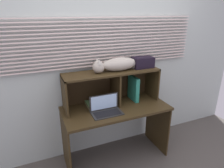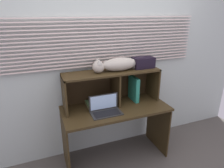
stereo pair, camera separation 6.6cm
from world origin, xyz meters
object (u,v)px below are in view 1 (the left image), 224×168
(book_stack, at_px, (94,105))
(laptop, at_px, (106,109))
(storage_box, at_px, (143,62))
(cat, at_px, (117,65))
(binder_upright, at_px, (133,88))

(book_stack, bearing_deg, laptop, -65.76)
(storage_box, bearing_deg, cat, 180.00)
(binder_upright, bearing_deg, laptop, -157.30)
(book_stack, height_order, storage_box, storage_box)
(book_stack, bearing_deg, cat, 0.93)
(cat, bearing_deg, book_stack, -179.07)
(book_stack, distance_m, storage_box, 0.82)
(cat, height_order, binder_upright, cat)
(book_stack, relative_size, storage_box, 0.97)
(laptop, xyz_separation_m, storage_box, (0.58, 0.19, 0.45))
(storage_box, bearing_deg, book_stack, -179.57)
(binder_upright, bearing_deg, cat, 180.00)
(book_stack, bearing_deg, storage_box, 0.43)
(cat, distance_m, binder_upright, 0.42)
(cat, xyz_separation_m, book_stack, (-0.31, -0.00, -0.48))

